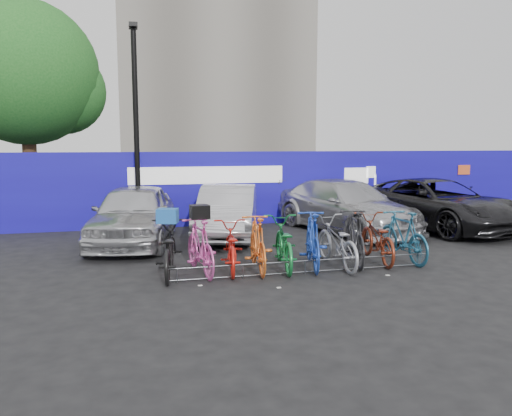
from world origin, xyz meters
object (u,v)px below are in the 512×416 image
object	(u,v)px
car_3	(436,204)
bike_6	(336,242)
lamppost	(136,123)
car_2	(346,206)
bike_3	(258,244)
car_0	(134,214)
bike_2	(231,247)
bike_4	(283,243)
tree	(32,77)
bike_5	(313,240)
bike_7	(355,237)
bike_9	(403,236)
bike_0	(168,250)
bike_1	(200,246)
car_1	(228,212)
bike_8	(377,238)
bike_rack	(305,267)

from	to	relation	value
car_3	bike_6	bearing A→B (deg)	-155.77
lamppost	bike_6	distance (m)	7.42
car_2	bike_3	xyz separation A→B (m)	(-3.79, -3.99, -0.19)
car_0	bike_2	distance (m)	3.94
bike_3	bike_4	bearing A→B (deg)	-166.11
tree	bike_4	bearing A→B (deg)	-57.28
bike_5	bike_7	bearing A→B (deg)	-161.75
bike_9	bike_0	bearing A→B (deg)	-2.70
bike_0	bike_7	world-z (taller)	bike_7
bike_6	bike_9	size ratio (longest dim) A/B	1.07
car_2	bike_1	world-z (taller)	car_2
car_3	bike_4	world-z (taller)	car_3
bike_7	bike_6	bearing A→B (deg)	29.15
bike_2	bike_7	bearing A→B (deg)	-172.86
bike_1	bike_4	size ratio (longest dim) A/B	0.92
tree	bike_7	xyz separation A→B (m)	(8.14, -10.10, -4.46)
lamppost	car_1	world-z (taller)	lamppost
car_1	bike_9	world-z (taller)	car_1
tree	bike_4	world-z (taller)	tree
car_3	bike_0	world-z (taller)	car_3
lamppost	bike_7	size ratio (longest dim) A/B	3.01
bike_0	bike_3	bearing A→B (deg)	-175.10
tree	car_2	xyz separation A→B (m)	(9.68, -6.19, -4.29)
bike_7	bike_8	size ratio (longest dim) A/B	0.99
car_2	bike_4	size ratio (longest dim) A/B	2.57
bike_4	bike_2	bearing A→B (deg)	5.60
bike_1	bike_7	world-z (taller)	bike_7
bike_rack	bike_3	size ratio (longest dim) A/B	2.85
bike_rack	bike_4	bearing A→B (deg)	117.31
car_0	car_3	bearing A→B (deg)	11.32
car_2	bike_0	xyz separation A→B (m)	(-5.63, -3.91, -0.23)
bike_rack	bike_6	world-z (taller)	bike_6
tree	car_2	bearing A→B (deg)	-32.57
bike_4	car_0	bearing A→B (deg)	-39.67
tree	car_2	distance (m)	12.27
lamppost	car_2	distance (m)	6.78
bike_4	bike_5	world-z (taller)	bike_5
tree	bike_6	distance (m)	13.55
bike_6	bike_rack	bearing A→B (deg)	25.99
car_2	bike_8	bearing A→B (deg)	-120.14
bike_4	bike_8	distance (m)	2.23
bike_8	lamppost	bearing A→B (deg)	-38.57
bike_3	car_1	bearing A→B (deg)	-86.21
bike_2	bike_9	size ratio (longest dim) A/B	1.00
bike_3	bike_6	world-z (taller)	bike_3
bike_rack	car_2	size ratio (longest dim) A/B	1.05
bike_3	car_3	bearing A→B (deg)	-145.52
tree	car_0	xyz separation A→B (m)	(3.42, -6.60, -4.27)
tree	bike_4	size ratio (longest dim) A/B	3.74
bike_0	bike_8	xyz separation A→B (m)	(4.66, 0.10, -0.01)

